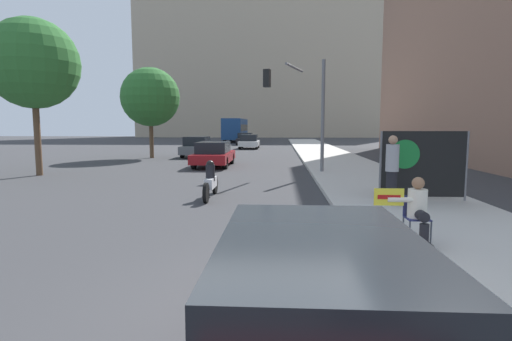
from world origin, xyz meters
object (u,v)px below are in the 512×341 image
object	(u,v)px
car_on_road_midblock	(197,147)
protest_banner	(423,164)
car_on_road_distant	(249,142)
car_on_road_nearest	(214,154)
motorcycle_on_road	(211,182)
city_bus_on_road	(236,129)
street_tree_near_curb	(33,64)
parked_car_curbside	(318,316)
jogger_on_sidewalk	(392,169)
traffic_light_pole	(300,97)
car_on_road_far_lane	(245,139)
seated_protester	(417,208)
street_tree_midblock	(150,97)

from	to	relation	value
car_on_road_midblock	protest_banner	bearing A→B (deg)	-59.88
car_on_road_distant	protest_banner	bearing A→B (deg)	-75.93
protest_banner	car_on_road_distant	xyz separation A→B (m)	(-6.99, 27.89, -0.48)
car_on_road_nearest	motorcycle_on_road	world-z (taller)	car_on_road_nearest
car_on_road_nearest	city_bus_on_road	world-z (taller)	city_bus_on_road
car_on_road_distant	street_tree_near_curb	size ratio (longest dim) A/B	0.60
protest_banner	city_bus_on_road	size ratio (longest dim) A/B	0.21
car_on_road_distant	city_bus_on_road	xyz separation A→B (m)	(-3.21, 16.92, 1.15)
parked_car_curbside	street_tree_near_curb	xyz separation A→B (m)	(-11.21, 14.29, 4.26)
jogger_on_sidewalk	traffic_light_pole	distance (m)	8.78
car_on_road_nearest	car_on_road_far_lane	distance (m)	25.24
car_on_road_far_lane	traffic_light_pole	bearing A→B (deg)	-80.04
city_bus_on_road	street_tree_near_curb	xyz separation A→B (m)	(-4.71, -38.80, 3.12)
seated_protester	street_tree_midblock	size ratio (longest dim) A/B	0.19
protest_banner	car_on_road_nearest	world-z (taller)	protest_banner
city_bus_on_road	car_on_road_far_lane	bearing A→B (deg)	-76.69
city_bus_on_road	motorcycle_on_road	bearing A→B (deg)	-84.74
car_on_road_midblock	street_tree_midblock	world-z (taller)	street_tree_midblock
seated_protester	car_on_road_nearest	bearing A→B (deg)	126.17
jogger_on_sidewalk	parked_car_curbside	world-z (taller)	jogger_on_sidewalk
jogger_on_sidewalk	protest_banner	xyz separation A→B (m)	(1.04, 0.72, 0.08)
traffic_light_pole	car_on_road_nearest	size ratio (longest dim) A/B	1.09
car_on_road_midblock	car_on_road_distant	size ratio (longest dim) A/B	1.00
parked_car_curbside	car_on_road_midblock	world-z (taller)	car_on_road_midblock
parked_car_curbside	city_bus_on_road	xyz separation A→B (m)	(-6.50, 53.08, 1.14)
car_on_road_distant	street_tree_near_curb	bearing A→B (deg)	-109.90
motorcycle_on_road	street_tree_midblock	bearing A→B (deg)	113.98
street_tree_near_curb	motorcycle_on_road	bearing A→B (deg)	-30.96
seated_protester	city_bus_on_road	distance (m)	49.81
seated_protester	car_on_road_nearest	distance (m)	15.94
traffic_light_pole	car_on_road_midblock	world-z (taller)	traffic_light_pole
street_tree_midblock	car_on_road_midblock	bearing A→B (deg)	20.36
car_on_road_nearest	car_on_road_distant	world-z (taller)	car_on_road_distant
car_on_road_nearest	car_on_road_far_lane	bearing A→B (deg)	90.91
traffic_light_pole	car_on_road_nearest	xyz separation A→B (m)	(-4.57, 3.03, -2.89)
traffic_light_pole	street_tree_midblock	world-z (taller)	street_tree_midblock
motorcycle_on_road	city_bus_on_road	bearing A→B (deg)	95.26
parked_car_curbside	street_tree_midblock	xyz separation A→B (m)	(-9.25, 24.32, 3.51)
jogger_on_sidewalk	street_tree_midblock	bearing A→B (deg)	-49.34
car_on_road_far_lane	street_tree_midblock	world-z (taller)	street_tree_midblock
seated_protester	street_tree_midblock	world-z (taller)	street_tree_midblock
jogger_on_sidewalk	car_on_road_far_lane	bearing A→B (deg)	-73.85
car_on_road_far_lane	street_tree_near_curb	distance (m)	30.79
protest_banner	street_tree_near_curb	size ratio (longest dim) A/B	0.35
car_on_road_distant	motorcycle_on_road	xyz separation A→B (m)	(0.84, -27.14, -0.18)
street_tree_midblock	car_on_road_nearest	bearing A→B (deg)	-46.35
city_bus_on_road	street_tree_midblock	distance (m)	28.99
traffic_light_pole	parked_car_curbside	bearing A→B (deg)	-92.24
seated_protester	city_bus_on_road	xyz separation A→B (m)	(-8.65, 49.04, 1.07)
protest_banner	car_on_road_midblock	world-z (taller)	protest_banner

